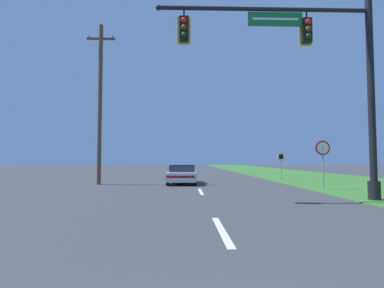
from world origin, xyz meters
name	(u,v)px	position (x,y,z in m)	size (l,w,h in m)	color
grass_verge_right	(293,175)	(10.50, 30.00, 0.02)	(10.00, 110.00, 0.04)	#38752D
road_center_line	(195,180)	(0.00, 22.00, 0.01)	(0.16, 34.80, 0.01)	silver
signal_mast	(320,71)	(4.44, 10.59, 4.98)	(8.54, 0.47, 8.22)	black
car_ahead	(182,174)	(-0.91, 18.95, 0.60)	(2.00, 4.30, 1.19)	black
stop_sign	(323,154)	(6.37, 14.64, 1.86)	(0.76, 0.07, 2.50)	gray
route_sign_post	(281,160)	(6.26, 20.94, 1.53)	(0.55, 0.06, 2.03)	gray
utility_pole_near	(100,101)	(-6.15, 18.38, 5.27)	(1.80, 0.26, 10.22)	brown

